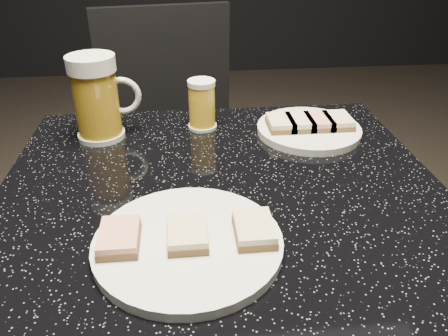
{
  "coord_description": "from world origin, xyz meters",
  "views": [
    {
      "loc": [
        -0.06,
        -0.55,
        1.12
      ],
      "look_at": [
        0.0,
        0.0,
        0.8
      ],
      "focal_mm": 35.0,
      "sensor_mm": 36.0,
      "label": 1
    }
  ],
  "objects": [
    {
      "name": "beer_tumbler",
      "position": [
        -0.02,
        0.25,
        0.8
      ],
      "size": [
        0.06,
        0.06,
        0.1
      ],
      "color": "silver",
      "rests_on": "table"
    },
    {
      "name": "plate_large",
      "position": [
        -0.06,
        -0.11,
        0.76
      ],
      "size": [
        0.24,
        0.24,
        0.01
      ],
      "primitive_type": "cylinder",
      "color": "white",
      "rests_on": "table"
    },
    {
      "name": "chair",
      "position": [
        -0.09,
        0.74,
        0.5
      ],
      "size": [
        0.49,
        0.49,
        0.89
      ],
      "color": "black",
      "rests_on": "floor"
    },
    {
      "name": "plate_small",
      "position": [
        0.19,
        0.21,
        0.76
      ],
      "size": [
        0.2,
        0.2,
        0.01
      ],
      "primitive_type": "cylinder",
      "color": "white",
      "rests_on": "table"
    },
    {
      "name": "table",
      "position": [
        0.0,
        0.0,
        0.51
      ],
      "size": [
        0.7,
        0.7,
        0.75
      ],
      "color": "black",
      "rests_on": "floor"
    },
    {
      "name": "beer_mug",
      "position": [
        -0.21,
        0.23,
        0.83
      ],
      "size": [
        0.13,
        0.09,
        0.16
      ],
      "color": "silver",
      "rests_on": "table"
    },
    {
      "name": "canapes_on_plate_large",
      "position": [
        -0.06,
        -0.11,
        0.77
      ],
      "size": [
        0.22,
        0.07,
        0.02
      ],
      "color": "#4C3521",
      "rests_on": "plate_large"
    },
    {
      "name": "canapes_on_plate_small",
      "position": [
        0.19,
        0.21,
        0.77
      ],
      "size": [
        0.16,
        0.07,
        0.02
      ],
      "color": "#4C3521",
      "rests_on": "plate_small"
    }
  ]
}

